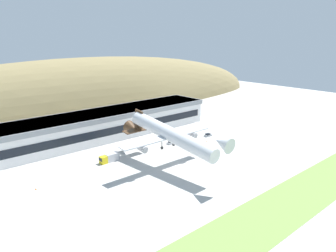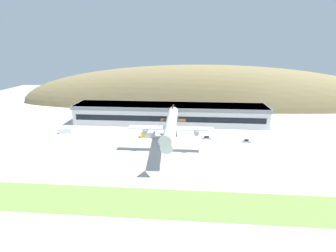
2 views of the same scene
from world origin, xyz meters
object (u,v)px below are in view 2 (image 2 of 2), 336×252
at_px(terminal_building, 170,113).
at_px(fuel_truck, 148,135).
at_px(traffic_cone_1, 236,145).
at_px(box_truck, 66,131).
at_px(service_car_0, 247,141).
at_px(traffic_cone_0, 92,138).
at_px(service_car_1, 207,138).
at_px(cargo_airplane, 171,127).

relative_size(terminal_building, fuel_truck, 15.38).
distance_m(terminal_building, traffic_cone_1, 51.22).
bearing_deg(box_truck, service_car_0, -3.34).
distance_m(terminal_building, box_truck, 62.36).
xyz_separation_m(service_car_0, fuel_truck, (-51.63, 3.12, 0.86)).
bearing_deg(service_car_0, traffic_cone_1, -141.29).
height_order(fuel_truck, traffic_cone_0, fuel_truck).
height_order(service_car_1, traffic_cone_0, service_car_1).
distance_m(cargo_airplane, fuel_truck, 25.52).
bearing_deg(fuel_truck, traffic_cone_0, -170.49).
height_order(terminal_building, service_car_0, terminal_building).
relative_size(service_car_1, traffic_cone_0, 7.68).
height_order(service_car_1, fuel_truck, fuel_truck).
bearing_deg(cargo_airplane, traffic_cone_0, 162.11).
bearing_deg(service_car_1, traffic_cone_0, -175.26).
bearing_deg(terminal_building, traffic_cone_0, -139.89).
xyz_separation_m(box_truck, traffic_cone_0, (17.71, -7.57, -1.17)).
relative_size(terminal_building, traffic_cone_1, 207.46).
relative_size(cargo_airplane, fuel_truck, 6.71).
height_order(service_car_0, traffic_cone_0, service_car_0).
bearing_deg(terminal_building, fuel_truck, -108.93).
height_order(fuel_truck, box_truck, box_truck).
bearing_deg(cargo_airplane, service_car_1, 46.44).
relative_size(service_car_0, traffic_cone_0, 6.62).
relative_size(service_car_0, traffic_cone_1, 6.62).
height_order(cargo_airplane, traffic_cone_1, cargo_airplane).
distance_m(service_car_1, traffic_cone_1, 16.05).
xyz_separation_m(box_truck, traffic_cone_1, (92.34, -10.92, -1.17)).
relative_size(service_car_0, fuel_truck, 0.49).
height_order(terminal_building, traffic_cone_1, terminal_building).
distance_m(fuel_truck, box_truck, 47.23).
relative_size(fuel_truck, traffic_cone_1, 13.49).
height_order(terminal_building, fuel_truck, terminal_building).
bearing_deg(traffic_cone_0, service_car_0, 1.28).
bearing_deg(traffic_cone_0, cargo_airplane, -17.89).
bearing_deg(traffic_cone_0, box_truck, 156.86).
xyz_separation_m(terminal_building, traffic_cone_1, (35.60, -36.23, -6.57)).
height_order(cargo_airplane, service_car_0, cargo_airplane).
height_order(cargo_airplane, traffic_cone_0, cargo_airplane).
xyz_separation_m(cargo_airplane, fuel_truck, (-13.52, 18.79, -10.74)).
height_order(cargo_airplane, service_car_1, cargo_airplane).
relative_size(terminal_building, box_truck, 16.20).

